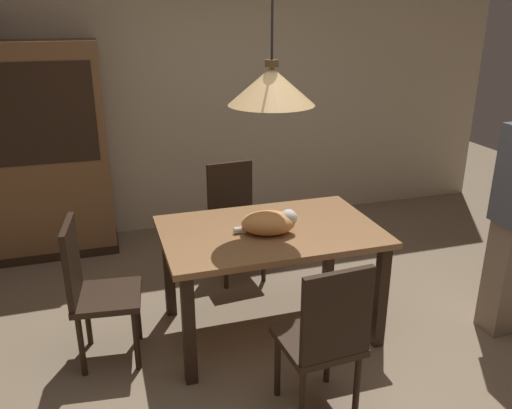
# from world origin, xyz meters

# --- Properties ---
(ground) EXTENTS (10.00, 10.00, 0.00)m
(ground) POSITION_xyz_m (0.00, 0.00, 0.00)
(ground) COLOR #847056
(back_wall) EXTENTS (6.40, 0.10, 2.90)m
(back_wall) POSITION_xyz_m (0.00, 2.65, 1.45)
(back_wall) COLOR beige
(back_wall) RESTS_ON ground
(dining_table) EXTENTS (1.40, 0.90, 0.75)m
(dining_table) POSITION_xyz_m (0.06, 0.58, 0.65)
(dining_table) COLOR olive
(dining_table) RESTS_ON ground
(chair_near_front) EXTENTS (0.43, 0.43, 0.93)m
(chair_near_front) POSITION_xyz_m (0.06, -0.30, 0.51)
(chair_near_front) COLOR black
(chair_near_front) RESTS_ON ground
(chair_far_back) EXTENTS (0.43, 0.43, 0.93)m
(chair_far_back) POSITION_xyz_m (0.05, 1.45, 0.51)
(chair_far_back) COLOR black
(chair_far_back) RESTS_ON ground
(chair_left_side) EXTENTS (0.44, 0.44, 0.93)m
(chair_left_side) POSITION_xyz_m (-1.07, 0.59, 0.51)
(chair_left_side) COLOR black
(chair_left_side) RESTS_ON ground
(cat_sleeping) EXTENTS (0.40, 0.29, 0.16)m
(cat_sleeping) POSITION_xyz_m (0.03, 0.50, 0.83)
(cat_sleeping) COLOR #E59951
(cat_sleeping) RESTS_ON dining_table
(pendant_lamp) EXTENTS (0.52, 0.52, 1.30)m
(pendant_lamp) POSITION_xyz_m (0.06, 0.58, 1.66)
(pendant_lamp) COLOR #E5B775
(hutch_bookcase) EXTENTS (1.12, 0.45, 1.85)m
(hutch_bookcase) POSITION_xyz_m (-1.43, 2.32, 0.89)
(hutch_bookcase) COLOR brown
(hutch_bookcase) RESTS_ON ground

